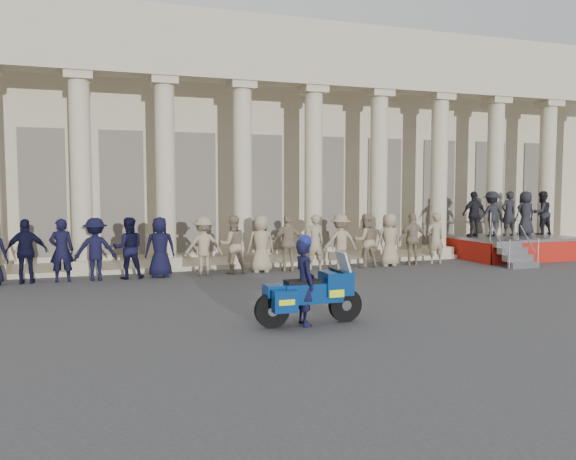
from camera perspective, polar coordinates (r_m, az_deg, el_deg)
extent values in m
plane|color=#3C3C3E|center=(11.62, -1.27, -9.21)|extent=(90.00, 90.00, 0.00)
cube|color=tan|center=(26.07, -11.20, 8.11)|extent=(40.00, 10.00, 9.00)
cube|color=tan|center=(20.05, -8.75, -3.34)|extent=(40.00, 2.60, 0.15)
cube|color=tan|center=(19.52, -8.57, 16.28)|extent=(35.80, 1.00, 1.00)
cube|color=tan|center=(19.78, -8.60, 19.40)|extent=(35.80, 1.00, 1.20)
cube|color=tan|center=(18.95, -20.06, -3.30)|extent=(0.90, 0.90, 0.30)
cylinder|color=tan|center=(18.81, -20.29, 5.65)|extent=(0.64, 0.64, 5.60)
cube|color=tan|center=(19.12, -20.52, 14.42)|extent=(0.85, 0.85, 0.24)
cube|color=tan|center=(19.06, -12.21, -3.10)|extent=(0.90, 0.90, 0.30)
cylinder|color=tan|center=(18.91, -12.35, 5.80)|extent=(0.64, 0.64, 5.60)
cube|color=tan|center=(19.22, -12.49, 14.53)|extent=(0.85, 0.85, 0.24)
cube|color=tan|center=(19.51, -4.59, -2.85)|extent=(0.90, 0.90, 0.30)
cylinder|color=tan|center=(19.37, -4.64, 5.85)|extent=(0.64, 0.64, 5.60)
cube|color=tan|center=(19.67, -4.69, 14.38)|extent=(0.85, 0.85, 0.24)
cube|color=tan|center=(20.28, 2.57, -2.57)|extent=(0.90, 0.90, 0.30)
cylinder|color=tan|center=(20.15, 2.59, 5.79)|extent=(0.64, 0.64, 5.60)
cube|color=tan|center=(20.44, 2.62, 14.00)|extent=(0.85, 0.85, 0.24)
cube|color=tan|center=(21.35, 9.10, -2.28)|extent=(0.90, 0.90, 0.30)
cylinder|color=tan|center=(21.22, 9.19, 5.66)|extent=(0.64, 0.64, 5.60)
cube|color=tan|center=(21.50, 9.29, 13.47)|extent=(0.85, 0.85, 0.24)
cube|color=tan|center=(22.67, 14.94, -1.99)|extent=(0.90, 0.90, 0.30)
cylinder|color=tan|center=(22.55, 15.08, 5.49)|extent=(0.64, 0.64, 5.60)
cube|color=tan|center=(22.80, 15.23, 12.84)|extent=(0.85, 0.85, 0.24)
cube|color=tan|center=(24.19, 20.09, -1.72)|extent=(0.90, 0.90, 0.30)
cylinder|color=tan|center=(24.08, 20.27, 5.28)|extent=(0.64, 0.64, 5.60)
cube|color=tan|center=(24.32, 20.45, 12.17)|extent=(0.85, 0.85, 0.24)
cube|color=tan|center=(25.89, 24.59, -1.47)|extent=(0.90, 0.90, 0.30)
cylinder|color=tan|center=(25.78, 24.80, 5.07)|extent=(0.64, 0.64, 5.60)
cube|color=tan|center=(26.01, 25.00, 11.51)|extent=(0.85, 0.85, 0.24)
cube|color=black|center=(20.90, -23.64, 3.47)|extent=(1.30, 0.12, 4.20)
cube|color=black|center=(20.83, -16.48, 3.65)|extent=(1.30, 0.12, 4.20)
cube|color=black|center=(21.08, -9.39, 3.77)|extent=(1.30, 0.12, 4.20)
cube|color=black|center=(21.65, -2.56, 3.83)|extent=(1.30, 0.12, 4.20)
cube|color=black|center=(22.50, 3.83, 3.84)|extent=(1.30, 0.12, 4.20)
cube|color=black|center=(23.61, 9.69, 3.81)|extent=(1.30, 0.12, 4.20)
cube|color=black|center=(24.94, 14.98, 3.74)|extent=(1.30, 0.12, 4.20)
cube|color=black|center=(26.46, 19.69, 3.66)|extent=(1.30, 0.12, 4.20)
cube|color=black|center=(28.14, 23.86, 3.57)|extent=(1.30, 0.12, 4.20)
imported|color=black|center=(17.54, -25.04, -1.98)|extent=(1.08, 0.45, 1.85)
imported|color=black|center=(17.46, -22.01, -1.92)|extent=(0.67, 0.44, 1.85)
imported|color=black|center=(17.42, -18.96, -1.85)|extent=(1.19, 0.69, 1.85)
imported|color=black|center=(17.44, -15.91, -1.78)|extent=(0.90, 0.70, 1.85)
imported|color=black|center=(17.51, -12.87, -1.70)|extent=(0.90, 0.59, 1.85)
imported|color=gray|center=(17.68, -8.58, -1.58)|extent=(1.19, 0.69, 1.85)
imported|color=gray|center=(17.87, -5.64, -1.50)|extent=(0.90, 0.70, 1.85)
imported|color=gray|center=(18.09, -2.77, -1.41)|extent=(0.90, 0.59, 1.85)
imported|color=gray|center=(18.37, 0.02, -1.32)|extent=(1.08, 0.45, 1.85)
imported|color=gray|center=(18.68, 2.73, -1.23)|extent=(0.67, 0.44, 1.85)
imported|color=gray|center=(19.03, 5.34, -1.14)|extent=(1.19, 0.69, 1.85)
imported|color=gray|center=(19.43, 7.85, -1.06)|extent=(0.90, 0.70, 1.85)
imported|color=gray|center=(19.86, 10.25, -0.97)|extent=(0.90, 0.59, 1.85)
imported|color=gray|center=(20.32, 12.55, -0.89)|extent=(1.08, 0.45, 1.85)
imported|color=gray|center=(20.81, 14.74, -0.81)|extent=(0.67, 0.44, 1.85)
cube|color=gray|center=(23.44, 21.76, -0.70)|extent=(4.24, 3.03, 0.10)
cube|color=maroon|center=(22.37, 24.20, -2.10)|extent=(4.24, 0.04, 0.76)
cube|color=maroon|center=(22.19, 17.59, -1.97)|extent=(0.04, 3.03, 0.76)
cube|color=maroon|center=(24.88, 25.42, -1.53)|extent=(0.04, 3.03, 0.76)
cube|color=gray|center=(20.71, 22.81, -3.29)|extent=(1.10, 0.28, 0.21)
cube|color=gray|center=(20.90, 22.32, -2.62)|extent=(1.10, 0.28, 0.21)
cube|color=gray|center=(21.08, 21.84, -1.96)|extent=(1.10, 0.28, 0.21)
cube|color=gray|center=(21.28, 21.37, -1.32)|extent=(1.10, 0.28, 0.21)
cylinder|color=gray|center=(24.54, 19.59, 0.85)|extent=(4.24, 0.04, 0.04)
imported|color=black|center=(22.55, 18.39, 1.54)|extent=(1.02, 0.42, 1.74)
imported|color=black|center=(23.03, 19.98, 1.56)|extent=(1.12, 0.65, 1.74)
imported|color=black|center=(23.54, 21.51, 1.57)|extent=(0.63, 0.42, 1.74)
imported|color=black|center=(24.06, 22.97, 1.58)|extent=(0.85, 0.55, 1.74)
imported|color=black|center=(24.60, 24.36, 1.59)|extent=(0.85, 0.66, 1.74)
cylinder|color=black|center=(11.54, 5.83, -7.58)|extent=(0.69, 0.15, 0.69)
cylinder|color=black|center=(10.99, -1.64, -8.15)|extent=(0.69, 0.15, 0.69)
cube|color=navy|center=(11.20, 2.44, -6.35)|extent=(1.20, 0.44, 0.39)
cube|color=navy|center=(11.37, 4.89, -5.36)|extent=(0.57, 0.54, 0.47)
cube|color=silver|center=(11.41, 4.89, -6.54)|extent=(0.23, 0.31, 0.12)
cube|color=#B2BFCC|center=(11.39, 5.72, -3.55)|extent=(0.22, 0.48, 0.56)
cube|color=black|center=(11.09, 1.44, -5.36)|extent=(0.68, 0.36, 0.10)
cube|color=navy|center=(10.93, -1.38, -6.17)|extent=(0.37, 0.36, 0.23)
cube|color=navy|center=(10.68, -0.31, -7.26)|extent=(0.47, 0.23, 0.42)
cube|color=#CDE10B|center=(10.68, -0.31, -7.26)|extent=(0.31, 0.25, 0.10)
cube|color=navy|center=(11.30, -1.38, -6.63)|extent=(0.47, 0.23, 0.42)
cube|color=#CDE10B|center=(11.30, -1.38, -6.63)|extent=(0.31, 0.25, 0.10)
cylinder|color=silver|center=(11.33, -0.50, -7.95)|extent=(0.62, 0.11, 0.10)
cylinder|color=black|center=(11.33, 4.90, -4.11)|extent=(0.04, 0.73, 0.04)
imported|color=black|center=(11.11, 1.70, -5.32)|extent=(0.41, 0.63, 1.71)
sphere|color=navy|center=(11.01, 1.70, -1.18)|extent=(0.28, 0.28, 0.28)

